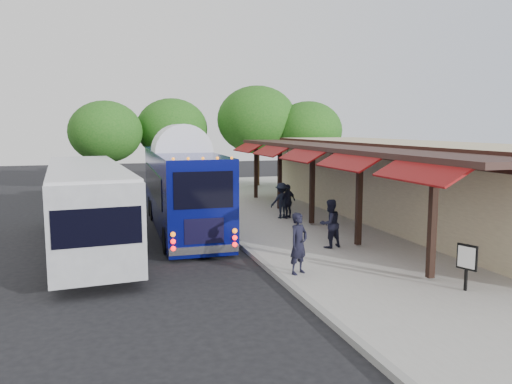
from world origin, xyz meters
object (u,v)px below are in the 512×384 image
object	(u,v)px
ped_d	(282,201)
sign_board	(467,259)
ped_b	(330,224)
coach_bus	(182,185)
city_bus	(87,203)
ped_c	(288,201)
ped_a	(299,243)

from	to	relation	value
ped_d	sign_board	distance (m)	10.93
ped_b	ped_d	xyz separation A→B (m)	(0.33, 5.71, -0.03)
ped_b	sign_board	xyz separation A→B (m)	(1.32, -5.18, -0.03)
coach_bus	ped_d	distance (m)	4.66
ped_d	coach_bus	bearing A→B (deg)	-4.29
ped_d	sign_board	size ratio (longest dim) A/B	1.35
coach_bus	city_bus	world-z (taller)	coach_bus
ped_c	ped_a	bearing A→B (deg)	44.10
ped_b	ped_c	world-z (taller)	ped_b
city_bus	ped_b	size ratio (longest dim) A/B	6.68
coach_bus	city_bus	size ratio (longest dim) A/B	0.98
coach_bus	ped_b	xyz separation A→B (m)	(4.23, -5.44, -0.89)
ped_a	city_bus	bearing A→B (deg)	108.57
city_bus	ped_b	distance (m)	8.50
city_bus	ped_b	xyz separation A→B (m)	(7.96, -2.90, -0.65)
coach_bus	ped_c	distance (m)	4.95
coach_bus	ped_c	xyz separation A→B (m)	(4.85, 0.21, -0.95)
ped_a	ped_b	size ratio (longest dim) A/B	1.04
ped_a	sign_board	world-z (taller)	ped_a
coach_bus	ped_b	distance (m)	6.95
ped_b	ped_a	bearing A→B (deg)	33.84
city_bus	ped_c	xyz separation A→B (m)	(8.58, 2.75, -0.71)
coach_bus	ped_b	world-z (taller)	coach_bus
ped_c	sign_board	bearing A→B (deg)	66.67
ped_a	ped_c	distance (m)	8.66
coach_bus	ped_b	bearing A→B (deg)	-50.66
ped_a	sign_board	distance (m)	4.38
ped_b	ped_c	size ratio (longest dim) A/B	1.08
coach_bus	ped_c	bearing A→B (deg)	3.92
coach_bus	sign_board	bearing A→B (deg)	-60.96
city_bus	sign_board	xyz separation A→B (m)	(9.28, -8.07, -0.68)
coach_bus	city_bus	xyz separation A→B (m)	(-3.73, -2.54, -0.24)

